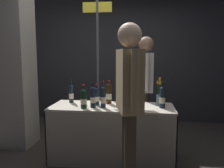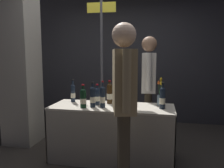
% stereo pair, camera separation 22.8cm
% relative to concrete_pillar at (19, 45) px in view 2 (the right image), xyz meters
% --- Properties ---
extents(ground_plane, '(12.00, 12.00, 0.00)m').
position_rel_concrete_pillar_xyz_m(ground_plane, '(1.57, -0.34, -1.59)').
color(ground_plane, '#38332D').
extents(back_partition, '(6.30, 0.12, 2.66)m').
position_rel_concrete_pillar_xyz_m(back_partition, '(1.57, 1.69, -0.26)').
color(back_partition, '#2D2D33').
rests_on(back_partition, ground_plane).
extents(concrete_pillar, '(0.49, 0.49, 3.18)m').
position_rel_concrete_pillar_xyz_m(concrete_pillar, '(0.00, 0.00, 0.00)').
color(concrete_pillar, gray).
rests_on(concrete_pillar, ground_plane).
extents(tasting_table, '(1.66, 0.63, 0.76)m').
position_rel_concrete_pillar_xyz_m(tasting_table, '(1.57, -0.34, -1.07)').
color(tasting_table, beige).
rests_on(tasting_table, ground_plane).
extents(featured_wine_bottle, '(0.07, 0.07, 0.33)m').
position_rel_concrete_pillar_xyz_m(featured_wine_bottle, '(0.96, -0.19, -0.70)').
color(featured_wine_bottle, '#192333').
rests_on(featured_wine_bottle, tasting_table).
extents(display_bottle_0, '(0.07, 0.07, 0.35)m').
position_rel_concrete_pillar_xyz_m(display_bottle_0, '(1.83, -0.50, -0.69)').
color(display_bottle_0, black).
rests_on(display_bottle_0, tasting_table).
extents(display_bottle_1, '(0.07, 0.07, 0.35)m').
position_rel_concrete_pillar_xyz_m(display_bottle_1, '(1.47, -0.46, -0.69)').
color(display_bottle_1, '#192333').
rests_on(display_bottle_1, tasting_table).
extents(display_bottle_2, '(0.08, 0.08, 0.33)m').
position_rel_concrete_pillar_xyz_m(display_bottle_2, '(1.51, -0.20, -0.68)').
color(display_bottle_2, '#38230F').
rests_on(display_bottle_2, tasting_table).
extents(display_bottle_3, '(0.08, 0.08, 0.31)m').
position_rel_concrete_pillar_xyz_m(display_bottle_3, '(1.22, -0.53, -0.70)').
color(display_bottle_3, black).
rests_on(display_bottle_3, tasting_table).
extents(display_bottle_4, '(0.07, 0.07, 0.29)m').
position_rel_concrete_pillar_xyz_m(display_bottle_4, '(1.36, -0.32, -0.71)').
color(display_bottle_4, '#192333').
rests_on(display_bottle_4, tasting_table).
extents(display_bottle_5, '(0.07, 0.07, 0.34)m').
position_rel_concrete_pillar_xyz_m(display_bottle_5, '(1.34, -0.46, -0.69)').
color(display_bottle_5, '#192333').
rests_on(display_bottle_5, tasting_table).
extents(display_bottle_6, '(0.07, 0.07, 0.34)m').
position_rel_concrete_pillar_xyz_m(display_bottle_6, '(2.24, -0.37, -0.69)').
color(display_bottle_6, '#192333').
rests_on(display_bottle_6, tasting_table).
extents(display_bottle_7, '(0.07, 0.07, 0.30)m').
position_rel_concrete_pillar_xyz_m(display_bottle_7, '(1.72, -0.26, -0.71)').
color(display_bottle_7, black).
rests_on(display_bottle_7, tasting_table).
extents(wine_glass_near_vendor, '(0.07, 0.07, 0.14)m').
position_rel_concrete_pillar_xyz_m(wine_glass_near_vendor, '(1.82, -0.27, -0.73)').
color(wine_glass_near_vendor, silver).
rests_on(wine_glass_near_vendor, tasting_table).
extents(wine_glass_mid, '(0.07, 0.07, 0.14)m').
position_rel_concrete_pillar_xyz_m(wine_glass_mid, '(1.17, -0.31, -0.73)').
color(wine_glass_mid, silver).
rests_on(wine_glass_mid, tasting_table).
extents(flower_vase, '(0.11, 0.11, 0.39)m').
position_rel_concrete_pillar_xyz_m(flower_vase, '(2.22, -0.20, -0.74)').
color(flower_vase, slate).
rests_on(flower_vase, tasting_table).
extents(vendor_presenter, '(0.24, 0.60, 1.73)m').
position_rel_concrete_pillar_xyz_m(vendor_presenter, '(2.02, 0.34, -0.54)').
color(vendor_presenter, '#4C4233').
rests_on(vendor_presenter, ground_plane).
extents(taster_foreground_right, '(0.32, 0.62, 1.77)m').
position_rel_concrete_pillar_xyz_m(taster_foreground_right, '(1.84, -1.06, -0.51)').
color(taster_foreground_right, '#4C4233').
rests_on(taster_foreground_right, ground_plane).
extents(booth_signpost, '(0.49, 0.04, 2.34)m').
position_rel_concrete_pillar_xyz_m(booth_signpost, '(1.21, 0.52, -0.18)').
color(booth_signpost, '#47474C').
rests_on(booth_signpost, ground_plane).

